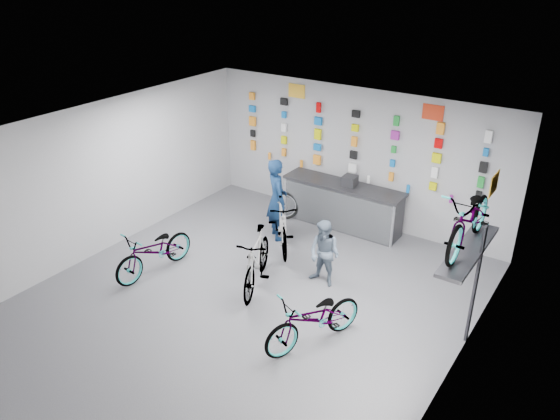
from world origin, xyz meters
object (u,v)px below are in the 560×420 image
Objects in this scene: counter at (342,206)px; customer at (324,254)px; bike_right at (314,319)px; clerk at (277,199)px; bike_left at (154,251)px; bike_center at (257,260)px; bike_service at (281,223)px.

counter is 2.15× the size of customer.
counter reaches higher than bike_right.
clerk is 2.01m from customer.
bike_left is at bearing -118.46° from counter.
clerk is at bearing 156.18° from bike_right.
bike_center is at bearing 152.75° from clerk.
bike_right is 3.10m from bike_service.
clerk is (-0.90, -1.21, 0.39)m from counter.
customer is at bearing -171.10° from clerk.
customer is (2.81, 1.45, 0.17)m from bike_left.
bike_center is 0.99× the size of bike_service.
counter is 1.49× the size of bike_service.
clerk reaches higher than bike_center.
bike_right reaches higher than bike_left.
customer is at bearing 32.38° from bike_left.
customer reaches higher than bike_service.
bike_center is at bearing -137.62° from customer.
bike_service is at bearing 84.56° from bike_center.
counter is at bearing 134.82° from bike_right.
bike_service is 1.57m from customer.
bike_center is 1.51m from bike_service.
customer is (0.82, -2.22, 0.14)m from counter.
clerk reaches higher than customer.
counter is 1.63m from bike_service.
clerk is at bearing -126.39° from counter.
bike_service is at bearing 155.83° from bike_right.
bike_right is 1.00× the size of clerk.
customer reaches higher than bike_right.
bike_center is at bearing -112.86° from bike_service.
bike_service reaches higher than bike_center.
clerk reaches higher than bike_left.
counter is 1.54× the size of bike_right.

